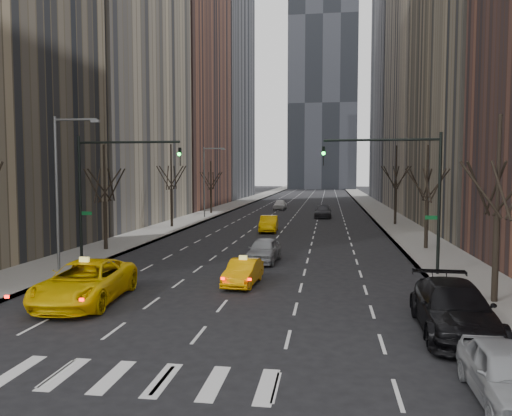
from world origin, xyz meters
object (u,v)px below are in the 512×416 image
at_px(parked_suv_black, 454,309).
at_px(parked_sedan_silver, 507,374).
at_px(silver_sedan_ahead, 264,250).
at_px(taxi_sedan, 243,272).
at_px(taxi_suv, 85,282).

relative_size(parked_suv_black, parked_sedan_silver, 1.45).
relative_size(silver_sedan_ahead, parked_sedan_silver, 1.06).
distance_m(silver_sedan_ahead, parked_sedan_silver, 21.00).
xyz_separation_m(taxi_sedan, parked_suv_black, (8.99, -6.74, 0.26)).
distance_m(taxi_sedan, silver_sedan_ahead, 6.78).
bearing_deg(taxi_sedan, taxi_suv, -140.65).
relative_size(silver_sedan_ahead, parked_suv_black, 0.73).
bearing_deg(parked_suv_black, taxi_sedan, 144.88).
relative_size(taxi_suv, parked_sedan_silver, 1.53).
distance_m(parked_suv_black, parked_sedan_silver, 5.56).
relative_size(taxi_sedan, parked_suv_black, 0.63).
bearing_deg(parked_sedan_silver, taxi_sedan, 126.65).
distance_m(taxi_suv, silver_sedan_ahead, 13.18).
bearing_deg(parked_suv_black, taxi_suv, 173.80).
height_order(taxi_suv, taxi_sedan, taxi_suv).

